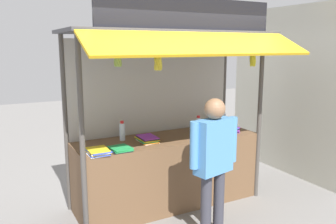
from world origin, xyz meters
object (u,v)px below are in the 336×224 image
at_px(magazine_stack_front_left, 228,129).
at_px(water_bottle_back_right, 223,120).
at_px(water_bottle_far_right, 122,131).
at_px(vendor_person, 214,155).
at_px(banana_bunch_inner_left, 158,63).
at_px(water_bottle_rear_center, 198,125).
at_px(magazine_stack_mid_left, 147,139).
at_px(magazine_stack_mid_right, 121,149).
at_px(banana_bunch_inner_right, 118,60).
at_px(magazine_stack_far_left, 98,152).
at_px(banana_bunch_rightmost, 253,61).

bearing_deg(magazine_stack_front_left, water_bottle_back_right, 68.31).
bearing_deg(water_bottle_far_right, vendor_person, -61.27).
height_order(water_bottle_back_right, banana_bunch_inner_left, banana_bunch_inner_left).
bearing_deg(vendor_person, water_bottle_rear_center, -126.93).
height_order(water_bottle_back_right, vendor_person, vendor_person).
height_order(banana_bunch_inner_left, vendor_person, banana_bunch_inner_left).
xyz_separation_m(magazine_stack_mid_left, vendor_person, (0.37, -0.93, -0.01)).
relative_size(water_bottle_far_right, banana_bunch_inner_left, 0.79).
bearing_deg(magazine_stack_mid_right, banana_bunch_inner_left, -32.21).
xyz_separation_m(banana_bunch_inner_right, vendor_person, (0.90, -0.50, -1.03)).
distance_m(banana_bunch_inner_right, banana_bunch_inner_left, 0.47).
distance_m(water_bottle_back_right, magazine_stack_front_left, 0.26).
height_order(magazine_stack_far_left, vendor_person, vendor_person).
height_order(magazine_stack_mid_left, magazine_stack_far_left, magazine_stack_mid_left).
bearing_deg(water_bottle_far_right, magazine_stack_front_left, -11.40).
bearing_deg(magazine_stack_mid_left, magazine_stack_front_left, -3.84).
height_order(magazine_stack_far_left, banana_bunch_rightmost, banana_bunch_rightmost).
distance_m(water_bottle_back_right, vendor_person, 1.44).
bearing_deg(banana_bunch_inner_left, water_bottle_back_right, 23.33).
height_order(magazine_stack_mid_right, banana_bunch_rightmost, banana_bunch_rightmost).
bearing_deg(banana_bunch_inner_right, water_bottle_back_right, 17.80).
relative_size(water_bottle_rear_center, banana_bunch_rightmost, 0.79).
height_order(magazine_stack_mid_left, magazine_stack_mid_right, magazine_stack_mid_left).
relative_size(water_bottle_rear_center, magazine_stack_front_left, 0.87).
relative_size(water_bottle_far_right, banana_bunch_rightmost, 0.81).
distance_m(magazine_stack_mid_right, vendor_person, 1.09).
bearing_deg(magazine_stack_mid_right, magazine_stack_far_left, -175.56).
bearing_deg(banana_bunch_inner_right, magazine_stack_mid_right, 69.42).
xyz_separation_m(water_bottle_back_right, magazine_stack_mid_right, (-1.74, -0.35, -0.10)).
relative_size(magazine_stack_mid_right, vendor_person, 0.17).
distance_m(water_bottle_back_right, banana_bunch_rightmost, 1.08).
xyz_separation_m(banana_bunch_inner_right, banana_bunch_rightmost, (1.83, -0.00, -0.04)).
bearing_deg(water_bottle_far_right, magazine_stack_far_left, -136.47).
bearing_deg(banana_bunch_rightmost, water_bottle_far_right, 157.43).
distance_m(magazine_stack_mid_left, magazine_stack_mid_right, 0.48).
height_order(magazine_stack_mid_right, magazine_stack_far_left, magazine_stack_far_left).
height_order(water_bottle_back_right, magazine_stack_far_left, water_bottle_back_right).
bearing_deg(banana_bunch_rightmost, magazine_stack_mid_right, 172.17).
bearing_deg(magazine_stack_mid_right, vendor_person, -42.37).
relative_size(magazine_stack_far_left, banana_bunch_rightmost, 0.94).
distance_m(water_bottle_rear_center, water_bottle_far_right, 1.08).
distance_m(magazine_stack_mid_right, banana_bunch_rightmost, 2.02).
xyz_separation_m(magazine_stack_front_left, banana_bunch_rightmost, (0.09, -0.35, 0.98)).
relative_size(banana_bunch_rightmost, banana_bunch_inner_left, 0.97).
bearing_deg(magazine_stack_mid_left, vendor_person, -68.15).
bearing_deg(vendor_person, magazine_stack_mid_left, -81.14).
bearing_deg(vendor_person, magazine_stack_mid_right, -55.36).
bearing_deg(magazine_stack_front_left, magazine_stack_mid_right, -176.06).
height_order(magazine_stack_front_left, banana_bunch_inner_right, banana_bunch_inner_right).
height_order(water_bottle_rear_center, banana_bunch_rightmost, banana_bunch_rightmost).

